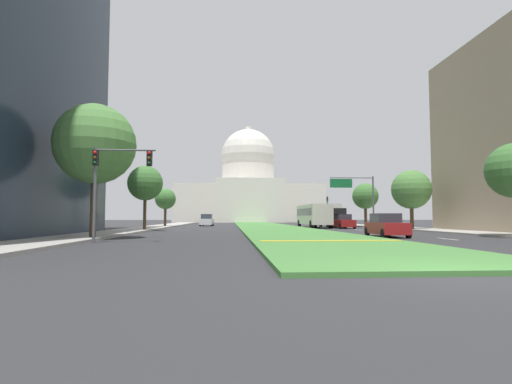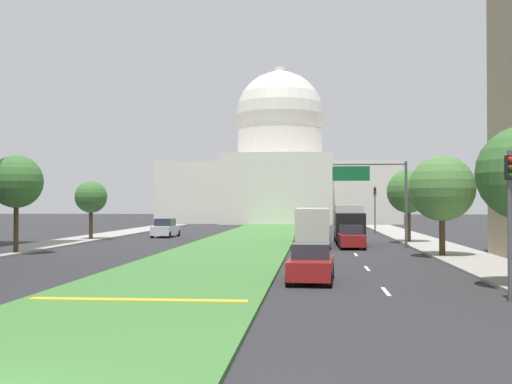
# 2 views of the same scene
# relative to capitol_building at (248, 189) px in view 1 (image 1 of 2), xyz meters

# --- Properties ---
(ground_plane) EXTENTS (260.00, 260.00, 0.00)m
(ground_plane) POSITION_rel_capitol_building_xyz_m (0.00, -50.43, -9.35)
(ground_plane) COLOR #2B2B2D
(grass_median) EXTENTS (8.22, 92.01, 0.14)m
(grass_median) POSITION_rel_capitol_building_xyz_m (0.00, -55.54, -9.28)
(grass_median) COLOR #427A38
(grass_median) RESTS_ON ground_plane
(median_curb_nose) EXTENTS (7.40, 0.50, 0.04)m
(median_curb_nose) POSITION_rel_capitol_building_xyz_m (0.00, -90.15, -9.19)
(median_curb_nose) COLOR gold
(median_curb_nose) RESTS_ON grass_median
(lane_dashes_right) EXTENTS (0.16, 54.12, 0.01)m
(lane_dashes_right) POSITION_rel_capitol_building_xyz_m (8.57, -57.35, -9.35)
(lane_dashes_right) COLOR silver
(lane_dashes_right) RESTS_ON ground_plane
(sidewalk_left) EXTENTS (4.00, 92.01, 0.15)m
(sidewalk_left) POSITION_rel_capitol_building_xyz_m (-15.04, -60.65, -9.28)
(sidewalk_left) COLOR #9E9991
(sidewalk_left) RESTS_ON ground_plane
(sidewalk_right) EXTENTS (4.00, 92.01, 0.15)m
(sidewalk_right) POSITION_rel_capitol_building_xyz_m (15.04, -60.65, -9.28)
(sidewalk_right) COLOR #9E9991
(sidewalk_right) RESTS_ON ground_plane
(capitol_building) EXTENTS (39.59, 23.92, 26.95)m
(capitol_building) POSITION_rel_capitol_building_xyz_m (0.00, 0.00, 0.00)
(capitol_building) COLOR silver
(capitol_building) RESTS_ON ground_plane
(traffic_light_near_left) EXTENTS (3.34, 0.35, 5.20)m
(traffic_light_near_left) POSITION_rel_capitol_building_xyz_m (-11.70, -88.67, -5.56)
(traffic_light_near_left) COLOR #515456
(traffic_light_near_left) RESTS_ON ground_plane
(traffic_light_far_right) EXTENTS (0.28, 0.35, 5.20)m
(traffic_light_far_right) POSITION_rel_capitol_building_xyz_m (12.54, -39.57, -6.04)
(traffic_light_far_right) COLOR #515456
(traffic_light_far_right) RESTS_ON ground_plane
(overhead_guide_sign) EXTENTS (5.59, 0.20, 6.50)m
(overhead_guide_sign) POSITION_rel_capitol_building_xyz_m (10.65, -62.07, -4.71)
(overhead_guide_sign) COLOR #515456
(overhead_guide_sign) RESTS_ON ground_plane
(street_tree_left_near) EXTENTS (5.08, 5.08, 8.56)m
(street_tree_left_near) POSITION_rel_capitol_building_xyz_m (-13.81, -85.01, -3.35)
(street_tree_left_near) COLOR #4C3823
(street_tree_left_near) RESTS_ON ground_plane
(street_tree_left_mid) EXTENTS (3.49, 3.49, 6.54)m
(street_tree_left_mid) POSITION_rel_capitol_building_xyz_m (-13.71, -70.28, -4.59)
(street_tree_left_mid) COLOR #4C3823
(street_tree_left_mid) RESTS_ON ground_plane
(street_tree_right_mid) EXTENTS (4.08, 4.08, 6.33)m
(street_tree_right_mid) POSITION_rel_capitol_building_xyz_m (13.78, -70.27, -5.09)
(street_tree_right_mid) COLOR #4C3823
(street_tree_right_mid) RESTS_ON ground_plane
(street_tree_left_far) EXTENTS (2.89, 2.89, 5.37)m
(street_tree_left_far) POSITION_rel_capitol_building_xyz_m (-14.18, -54.60, -5.47)
(street_tree_left_far) COLOR #4C3823
(street_tree_left_far) RESTS_ON ground_plane
(street_tree_right_far) EXTENTS (3.60, 3.60, 6.12)m
(street_tree_right_far) POSITION_rel_capitol_building_xyz_m (13.73, -56.35, -5.06)
(street_tree_right_far) COLOR #4C3823
(street_tree_right_far) RESTS_ON ground_plane
(sedan_lead_stopped) EXTENTS (2.08, 4.61, 1.65)m
(sedan_lead_stopped) POSITION_rel_capitol_building_xyz_m (5.72, -83.33, -8.58)
(sedan_lead_stopped) COLOR maroon
(sedan_lead_stopped) RESTS_ON ground_plane
(sedan_midblock) EXTENTS (1.95, 4.43, 1.73)m
(sedan_midblock) POSITION_rel_capitol_building_xyz_m (8.60, -62.89, -8.54)
(sedan_midblock) COLOR maroon
(sedan_midblock) RESTS_ON ground_plane
(sedan_distant) EXTENTS (2.06, 4.62, 1.83)m
(sedan_distant) POSITION_rel_capitol_building_xyz_m (-8.74, -48.56, -8.50)
(sedan_distant) COLOR silver
(sedan_distant) RESTS_ON ground_plane
(box_truck_delivery) EXTENTS (2.40, 6.40, 3.20)m
(box_truck_delivery) POSITION_rel_capitol_building_xyz_m (8.80, -56.58, -7.68)
(box_truck_delivery) COLOR black
(box_truck_delivery) RESTS_ON ground_plane
(city_bus) EXTENTS (2.62, 11.00, 2.95)m
(city_bus) POSITION_rel_capitol_building_xyz_m (5.72, -59.14, -7.59)
(city_bus) COLOR beige
(city_bus) RESTS_ON ground_plane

